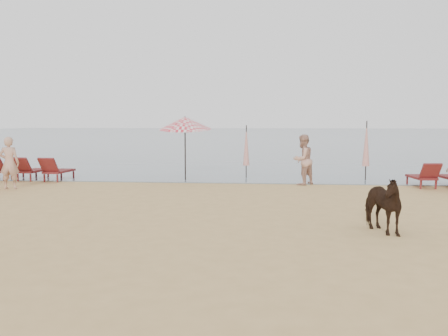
# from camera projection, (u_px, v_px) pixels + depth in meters

# --- Properties ---
(ground) EXTENTS (120.00, 120.00, 0.00)m
(ground) POSITION_uv_depth(u_px,v_px,m) (200.00, 247.00, 9.90)
(ground) COLOR tan
(ground) RESTS_ON ground
(sea) EXTENTS (160.00, 140.00, 0.06)m
(sea) POSITION_uv_depth(u_px,v_px,m) (264.00, 134.00, 89.18)
(sea) COLOR #51606B
(sea) RESTS_ON ground
(lounger_cluster_left) EXTENTS (4.46, 2.23, 0.68)m
(lounger_cluster_left) POSITION_uv_depth(u_px,v_px,m) (17.00, 169.00, 21.00)
(lounger_cluster_left) COLOR maroon
(lounger_cluster_left) RESTS_ON ground
(umbrella_open_left_b) EXTENTS (2.17, 2.21, 2.77)m
(umbrella_open_left_b) POSITION_uv_depth(u_px,v_px,m) (185.00, 123.00, 20.72)
(umbrella_open_left_b) COLOR black
(umbrella_open_left_b) RESTS_ON ground
(umbrella_closed_left) EXTENTS (0.28, 0.28, 2.30)m
(umbrella_closed_left) POSITION_uv_depth(u_px,v_px,m) (246.00, 146.00, 21.50)
(umbrella_closed_left) COLOR black
(umbrella_closed_left) RESTS_ON ground
(umbrella_closed_right) EXTENTS (0.30, 0.30, 2.49)m
(umbrella_closed_right) POSITION_uv_depth(u_px,v_px,m) (366.00, 144.00, 20.73)
(umbrella_closed_right) COLOR black
(umbrella_closed_right) RESTS_ON ground
(cow) EXTENTS (1.22, 1.68, 1.29)m
(cow) POSITION_uv_depth(u_px,v_px,m) (379.00, 204.00, 11.13)
(cow) COLOR black
(cow) RESTS_ON ground
(beachgoer_left) EXTENTS (0.76, 0.56, 1.92)m
(beachgoer_left) POSITION_uv_depth(u_px,v_px,m) (9.00, 163.00, 18.19)
(beachgoer_left) COLOR tan
(beachgoer_left) RESTS_ON ground
(beachgoer_right_a) EXTENTS (1.20, 1.20, 1.96)m
(beachgoer_right_a) POSITION_uv_depth(u_px,v_px,m) (303.00, 160.00, 19.38)
(beachgoer_right_a) COLOR tan
(beachgoer_right_a) RESTS_ON ground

